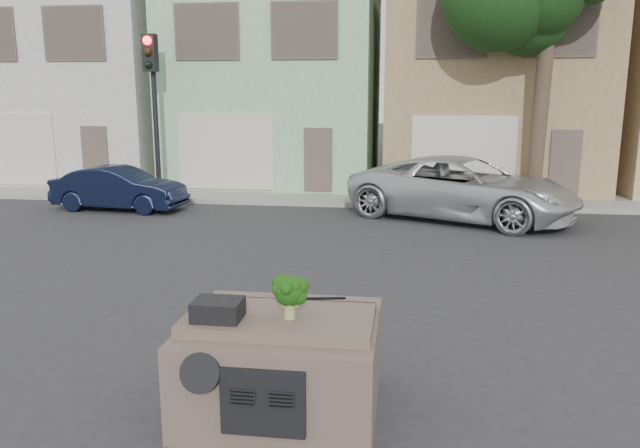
% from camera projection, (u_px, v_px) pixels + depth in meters
% --- Properties ---
extents(ground_plane, '(120.00, 120.00, 0.00)m').
position_uv_depth(ground_plane, '(321.00, 313.00, 9.64)').
color(ground_plane, '#303033').
rests_on(ground_plane, ground).
extents(sidewalk, '(40.00, 3.00, 0.15)m').
position_uv_depth(sidewalk, '(366.00, 197.00, 19.80)').
color(sidewalk, gray).
rests_on(sidewalk, ground).
extents(townhouse_white, '(7.20, 8.20, 7.55)m').
position_uv_depth(townhouse_white, '(94.00, 81.00, 24.39)').
color(townhouse_white, beige).
rests_on(townhouse_white, ground).
extents(townhouse_mint, '(7.20, 8.20, 7.55)m').
position_uv_depth(townhouse_mint, '(281.00, 80.00, 23.38)').
color(townhouse_mint, '#98CC95').
rests_on(townhouse_mint, ground).
extents(townhouse_tan, '(7.20, 8.20, 7.55)m').
position_uv_depth(townhouse_tan, '(486.00, 80.00, 22.36)').
color(townhouse_tan, '#9E8159').
rests_on(townhouse_tan, ground).
extents(navy_sedan, '(3.91, 1.65, 1.25)m').
position_uv_depth(navy_sedan, '(121.00, 210.00, 18.07)').
color(navy_sedan, black).
rests_on(navy_sedan, ground).
extents(silver_pickup, '(6.60, 5.03, 1.67)m').
position_uv_depth(silver_pickup, '(462.00, 219.00, 16.77)').
color(silver_pickup, silver).
rests_on(silver_pickup, ground).
extents(traffic_signal, '(0.40, 0.40, 5.10)m').
position_uv_depth(traffic_signal, '(154.00, 118.00, 19.19)').
color(traffic_signal, black).
rests_on(traffic_signal, ground).
extents(tree_near, '(4.40, 4.00, 8.50)m').
position_uv_depth(tree_near, '(544.00, 59.00, 17.58)').
color(tree_near, '#153512').
rests_on(tree_near, ground).
extents(car_dashboard, '(2.00, 1.80, 1.12)m').
position_uv_depth(car_dashboard, '(283.00, 360.00, 6.62)').
color(car_dashboard, brown).
rests_on(car_dashboard, ground).
extents(instrument_hump, '(0.48, 0.38, 0.20)m').
position_uv_depth(instrument_hump, '(218.00, 310.00, 6.22)').
color(instrument_hump, black).
rests_on(instrument_hump, car_dashboard).
extents(wiper_arm, '(0.69, 0.15, 0.02)m').
position_uv_depth(wiper_arm, '(314.00, 298.00, 6.83)').
color(wiper_arm, black).
rests_on(wiper_arm, car_dashboard).
extents(broccoli, '(0.51, 0.51, 0.45)m').
position_uv_depth(broccoli, '(289.00, 297.00, 6.21)').
color(broccoli, '#133B0B').
rests_on(broccoli, car_dashboard).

